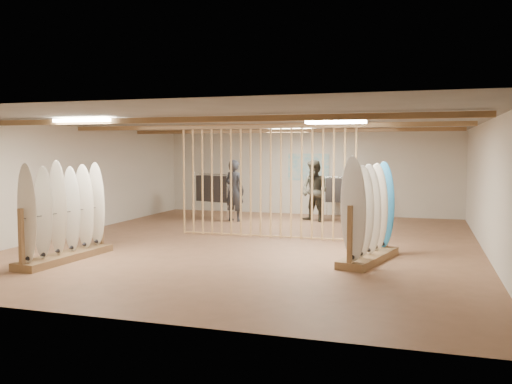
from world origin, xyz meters
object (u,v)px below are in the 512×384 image
(shopper_a, at_px, (234,186))
(rack_left, at_px, (65,227))
(clothing_rack_b, at_px, (344,191))
(clothing_rack_a, at_px, (214,189))
(rack_right, at_px, (369,227))
(shopper_b, at_px, (315,187))

(shopper_a, bearing_deg, rack_left, 98.52)
(clothing_rack_b, bearing_deg, shopper_a, -142.12)
(clothing_rack_a, bearing_deg, shopper_a, -12.77)
(rack_left, distance_m, shopper_a, 6.69)
(clothing_rack_b, relative_size, shopper_a, 0.63)
(rack_left, relative_size, clothing_rack_b, 1.78)
(rack_right, distance_m, clothing_rack_b, 6.92)
(rack_right, bearing_deg, clothing_rack_b, 116.66)
(shopper_a, xyz_separation_m, shopper_b, (2.37, 0.59, -0.01))
(rack_left, relative_size, shopper_b, 1.13)
(shopper_b, bearing_deg, clothing_rack_b, 86.84)
(clothing_rack_a, relative_size, clothing_rack_b, 1.08)
(rack_right, bearing_deg, rack_left, -149.29)
(rack_left, height_order, clothing_rack_a, rack_left)
(rack_left, height_order, shopper_b, shopper_b)
(rack_right, distance_m, clothing_rack_a, 7.67)
(shopper_a, bearing_deg, clothing_rack_a, -12.18)
(rack_left, bearing_deg, rack_right, 19.79)
(rack_left, relative_size, clothing_rack_a, 1.65)
(rack_right, xyz_separation_m, shopper_a, (-4.53, 4.92, 0.39))
(clothing_rack_a, distance_m, shopper_b, 3.24)
(clothing_rack_a, xyz_separation_m, shopper_a, (0.87, -0.52, 0.12))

